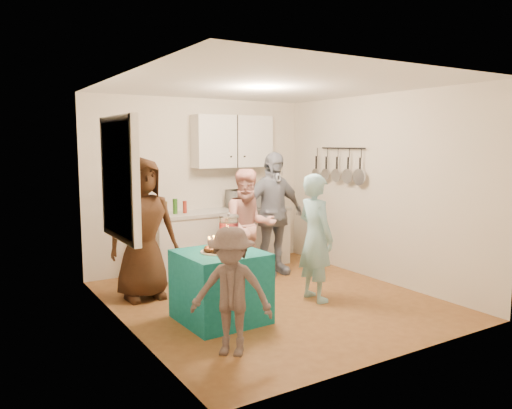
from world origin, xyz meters
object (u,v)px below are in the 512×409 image
counter (221,241)px  man_birthday (315,237)px  party_table (221,286)px  woman_back_right (272,214)px  child_near_left (231,291)px  microwave (245,199)px  woman_back_center (249,227)px  woman_back_left (143,229)px  punch_jar (229,232)px

counter → man_birthday: bearing=-82.4°
party_table → woman_back_right: woman_back_right is taller
party_table → child_near_left: size_ratio=0.72×
microwave → child_near_left: bearing=-125.1°
counter → child_near_left: size_ratio=1.86×
party_table → man_birthday: size_ratio=0.54×
counter → party_table: (-1.06, -2.01, -0.05)m
counter → party_table: counter is taller
woman_back_center → man_birthday: bearing=-58.4°
woman_back_left → woman_back_center: 1.46m
counter → child_near_left: (-1.39, -2.85, 0.16)m
party_table → counter: bearing=62.2°
woman_back_right → woman_back_center: bearing=-157.0°
man_birthday → woman_back_center: bearing=17.3°
party_table → punch_jar: bearing=41.8°
man_birthday → child_near_left: size_ratio=1.32×
microwave → woman_back_left: size_ratio=0.30×
party_table → man_birthday: man_birthday is taller
microwave → child_near_left: 3.41m
woman_back_right → counter: bearing=124.3°
man_birthday → child_near_left: man_birthday is taller
man_birthday → punch_jar: bearing=82.3°
punch_jar → woman_back_left: woman_back_left is taller
man_birthday → woman_back_center: 1.10m
counter → woman_back_left: bearing=-151.7°
woman_back_left → microwave: bearing=22.9°
punch_jar → counter: bearing=65.0°
punch_jar → woman_back_left: bearing=123.1°
child_near_left → party_table: bearing=112.5°
woman_back_left → party_table: bearing=-69.2°
microwave → woman_back_center: bearing=-120.2°
punch_jar → woman_back_center: bearing=48.2°
party_table → man_birthday: (1.33, 0.03, 0.40)m
counter → punch_jar: size_ratio=6.47×
man_birthday → woman_back_right: bearing=-9.4°
child_near_left → woman_back_center: bearing=99.0°
man_birthday → counter: bearing=8.1°
counter → microwave: microwave is taller
woman_back_left → woman_back_center: (1.46, -0.12, -0.09)m
party_table → child_near_left: child_near_left is taller
microwave → woman_back_center: size_ratio=0.33×
woman_back_left → woman_back_center: woman_back_left is taller
party_table → child_near_left: (-0.33, -0.84, 0.21)m
woman_back_right → man_birthday: bearing=-101.3°
counter → punch_jar: punch_jar is taller
punch_jar → child_near_left: bearing=-117.6°
punch_jar → man_birthday: (1.12, -0.16, -0.15)m
microwave → punch_jar: (-1.29, -1.82, -0.13)m
microwave → woman_back_center: woman_back_center is taller
man_birthday → woman_back_left: (-1.78, 1.17, 0.10)m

